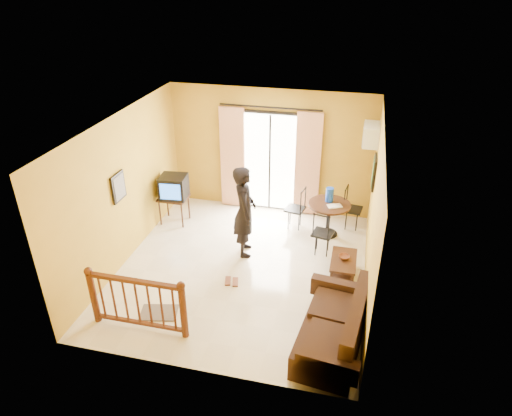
% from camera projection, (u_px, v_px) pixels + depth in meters
% --- Properties ---
extents(ground, '(5.00, 5.00, 0.00)m').
position_uv_depth(ground, '(242.00, 268.00, 8.61)').
color(ground, beige).
rests_on(ground, ground).
extents(room_shell, '(5.00, 5.00, 5.00)m').
position_uv_depth(room_shell, '(241.00, 187.00, 7.79)').
color(room_shell, white).
rests_on(room_shell, ground).
extents(balcony_door, '(2.25, 0.14, 2.46)m').
position_uv_depth(balcony_door, '(270.00, 162.00, 10.12)').
color(balcony_door, black).
rests_on(balcony_door, ground).
extents(tv_table, '(0.61, 0.51, 0.61)m').
position_uv_depth(tv_table, '(174.00, 200.00, 9.91)').
color(tv_table, black).
rests_on(tv_table, ground).
extents(television, '(0.59, 0.55, 0.50)m').
position_uv_depth(television, '(174.00, 187.00, 9.74)').
color(television, black).
rests_on(television, tv_table).
extents(picture_left, '(0.05, 0.42, 0.52)m').
position_uv_depth(picture_left, '(118.00, 187.00, 8.15)').
color(picture_left, black).
rests_on(picture_left, room_shell).
extents(dining_table, '(0.87, 0.87, 0.73)m').
position_uv_depth(dining_table, '(329.00, 210.00, 9.41)').
color(dining_table, black).
rests_on(dining_table, ground).
extents(water_jug, '(0.16, 0.16, 0.30)m').
position_uv_depth(water_jug, '(330.00, 195.00, 9.36)').
color(water_jug, '#133DB7').
rests_on(water_jug, dining_table).
extents(serving_tray, '(0.33, 0.28, 0.02)m').
position_uv_depth(serving_tray, '(335.00, 206.00, 9.23)').
color(serving_tray, beige).
rests_on(serving_tray, dining_table).
extents(dining_chairs, '(1.66, 1.59, 0.95)m').
position_uv_depth(dining_chairs, '(322.00, 235.00, 9.64)').
color(dining_chairs, black).
rests_on(dining_chairs, ground).
extents(air_conditioner, '(0.31, 0.60, 0.40)m').
position_uv_depth(air_conditioner, '(371.00, 135.00, 8.82)').
color(air_conditioner, white).
rests_on(air_conditioner, room_shell).
extents(botanical_print, '(0.05, 0.50, 0.60)m').
position_uv_depth(botanical_print, '(374.00, 172.00, 8.48)').
color(botanical_print, black).
rests_on(botanical_print, room_shell).
extents(coffee_table, '(0.45, 0.81, 0.36)m').
position_uv_depth(coffee_table, '(343.00, 265.00, 8.29)').
color(coffee_table, black).
rests_on(coffee_table, ground).
extents(bowl, '(0.25, 0.25, 0.06)m').
position_uv_depth(bowl, '(344.00, 257.00, 8.24)').
color(bowl, brown).
rests_on(bowl, coffee_table).
extents(sofa, '(1.04, 1.91, 0.87)m').
position_uv_depth(sofa, '(336.00, 330.00, 6.71)').
color(sofa, black).
rests_on(sofa, ground).
extents(standing_person, '(0.61, 0.76, 1.84)m').
position_uv_depth(standing_person, '(245.00, 212.00, 8.66)').
color(standing_person, black).
rests_on(standing_person, ground).
extents(stair_balustrade, '(1.63, 0.13, 1.04)m').
position_uv_depth(stair_balustrade, '(137.00, 300.00, 6.95)').
color(stair_balustrade, '#471E0F').
rests_on(stair_balustrade, ground).
extents(doormat, '(0.67, 0.52, 0.02)m').
position_uv_depth(doormat, '(159.00, 313.00, 7.51)').
color(doormat, '#5C524A').
rests_on(doormat, ground).
extents(sandals, '(0.30, 0.27, 0.03)m').
position_uv_depth(sandals, '(232.00, 281.00, 8.23)').
color(sandals, brown).
rests_on(sandals, ground).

